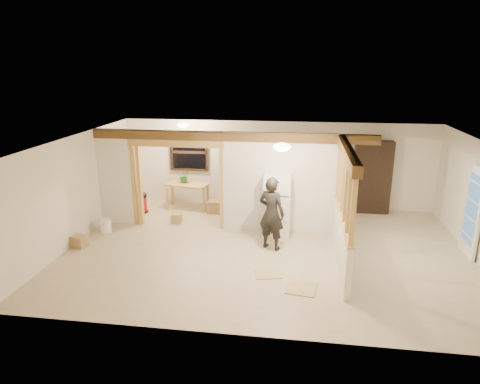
% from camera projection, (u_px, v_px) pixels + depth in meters
% --- Properties ---
extents(floor, '(9.00, 6.50, 0.01)m').
position_uv_depth(floor, '(267.00, 250.00, 9.75)').
color(floor, '#C4AE92').
rests_on(floor, ground).
extents(ceiling, '(9.00, 6.50, 0.01)m').
position_uv_depth(ceiling, '(269.00, 141.00, 9.02)').
color(ceiling, white).
extents(wall_back, '(9.00, 0.01, 2.50)m').
position_uv_depth(wall_back, '(276.00, 164.00, 12.47)').
color(wall_back, beige).
rests_on(wall_back, floor).
extents(wall_front, '(9.00, 0.01, 2.50)m').
position_uv_depth(wall_front, '(250.00, 263.00, 6.30)').
color(wall_front, beige).
rests_on(wall_front, floor).
extents(wall_left, '(0.01, 6.50, 2.50)m').
position_uv_depth(wall_left, '(76.00, 189.00, 9.99)').
color(wall_left, beige).
rests_on(wall_left, floor).
extents(partition_left_stub, '(0.90, 0.12, 2.50)m').
position_uv_depth(partition_left_stub, '(115.00, 177.00, 11.07)').
color(partition_left_stub, silver).
rests_on(partition_left_stub, floor).
extents(partition_center, '(2.80, 0.12, 2.50)m').
position_uv_depth(partition_center, '(280.00, 183.00, 10.50)').
color(partition_center, silver).
rests_on(partition_center, floor).
extents(doorway_frame, '(2.46, 0.14, 2.20)m').
position_uv_depth(doorway_frame, '(177.00, 185.00, 10.89)').
color(doorway_frame, tan).
rests_on(doorway_frame, floor).
extents(header_beam_back, '(7.00, 0.18, 0.22)m').
position_uv_depth(header_beam_back, '(231.00, 137.00, 10.33)').
color(header_beam_back, brown).
rests_on(header_beam_back, ceiling).
extents(header_beam_right, '(0.18, 3.30, 0.22)m').
position_uv_depth(header_beam_right, '(348.00, 153.00, 8.46)').
color(header_beam_right, brown).
rests_on(header_beam_right, ceiling).
extents(pony_wall, '(0.12, 3.20, 1.00)m').
position_uv_depth(pony_wall, '(341.00, 240.00, 9.01)').
color(pony_wall, silver).
rests_on(pony_wall, floor).
extents(stud_partition, '(0.14, 3.20, 1.32)m').
position_uv_depth(stud_partition, '(345.00, 188.00, 8.67)').
color(stud_partition, tan).
rests_on(stud_partition, pony_wall).
extents(window_back, '(1.12, 0.10, 1.10)m').
position_uv_depth(window_back, '(189.00, 152.00, 12.65)').
color(window_back, black).
rests_on(window_back, wall_back).
extents(french_door, '(0.12, 0.86, 2.00)m').
position_uv_depth(french_door, '(473.00, 212.00, 9.24)').
color(french_door, white).
rests_on(french_door, floor).
extents(ceiling_dome_main, '(0.36, 0.36, 0.16)m').
position_uv_depth(ceiling_dome_main, '(282.00, 147.00, 8.52)').
color(ceiling_dome_main, '#FFEABF').
rests_on(ceiling_dome_main, ceiling).
extents(ceiling_dome_util, '(0.32, 0.32, 0.14)m').
position_uv_depth(ceiling_dome_util, '(183.00, 125.00, 11.55)').
color(ceiling_dome_util, '#FFEABF').
rests_on(ceiling_dome_util, ceiling).
extents(hanging_bulb, '(0.07, 0.07, 0.07)m').
position_uv_depth(hanging_bulb, '(195.00, 141.00, 10.90)').
color(hanging_bulb, '#FFD88C').
rests_on(hanging_bulb, ceiling).
extents(refrigerator, '(0.64, 0.62, 1.55)m').
position_uv_depth(refrigerator, '(277.00, 206.00, 10.29)').
color(refrigerator, white).
rests_on(refrigerator, floor).
extents(woman, '(0.73, 0.62, 1.70)m').
position_uv_depth(woman, '(272.00, 213.00, 9.59)').
color(woman, '#2B2828').
rests_on(woman, floor).
extents(work_table, '(1.27, 0.82, 0.74)m').
position_uv_depth(work_table, '(188.00, 196.00, 12.46)').
color(work_table, tan).
rests_on(work_table, floor).
extents(potted_plant, '(0.39, 0.35, 0.39)m').
position_uv_depth(potted_plant, '(184.00, 176.00, 12.39)').
color(potted_plant, '#225D20').
rests_on(potted_plant, work_table).
extents(shop_vac, '(0.57, 0.57, 0.56)m').
position_uv_depth(shop_vac, '(140.00, 203.00, 12.11)').
color(shop_vac, maroon).
rests_on(shop_vac, floor).
extents(bookshelf, '(1.03, 0.34, 2.05)m').
position_uv_depth(bookshelf, '(372.00, 177.00, 11.94)').
color(bookshelf, black).
rests_on(bookshelf, floor).
extents(bucket, '(0.35, 0.35, 0.36)m').
position_uv_depth(bucket, '(106.00, 226.00, 10.68)').
color(bucket, white).
rests_on(bucket, floor).
extents(box_util_a, '(0.43, 0.37, 0.34)m').
position_uv_depth(box_util_a, '(215.00, 207.00, 12.14)').
color(box_util_a, '#A68350').
rests_on(box_util_a, floor).
extents(box_util_b, '(0.28, 0.28, 0.24)m').
position_uv_depth(box_util_b, '(177.00, 218.00, 11.39)').
color(box_util_b, '#A68350').
rests_on(box_util_b, floor).
extents(box_front, '(0.39, 0.34, 0.27)m').
position_uv_depth(box_front, '(79.00, 241.00, 9.87)').
color(box_front, '#A68350').
rests_on(box_front, floor).
extents(floor_panel_near, '(0.63, 0.63, 0.02)m').
position_uv_depth(floor_panel_near, '(301.00, 288.00, 8.06)').
color(floor_panel_near, tan).
rests_on(floor_panel_near, floor).
extents(floor_panel_far, '(0.61, 0.52, 0.02)m').
position_uv_depth(floor_panel_far, '(268.00, 274.00, 8.61)').
color(floor_panel_far, tan).
rests_on(floor_panel_far, floor).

